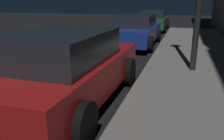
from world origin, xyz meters
TOP-DOWN VIEW (x-y plane):
  - car_red at (2.85, 3.81)m, footprint 2.11×4.29m
  - car_blue at (2.85, 10.61)m, footprint 2.05×4.54m
  - car_green at (2.85, 17.07)m, footprint 2.07×4.47m

SIDE VIEW (x-z plane):
  - car_green at x=2.85m, z-range 0.00..1.43m
  - car_blue at x=2.85m, z-range 0.00..1.43m
  - car_red at x=2.85m, z-range 0.00..1.43m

